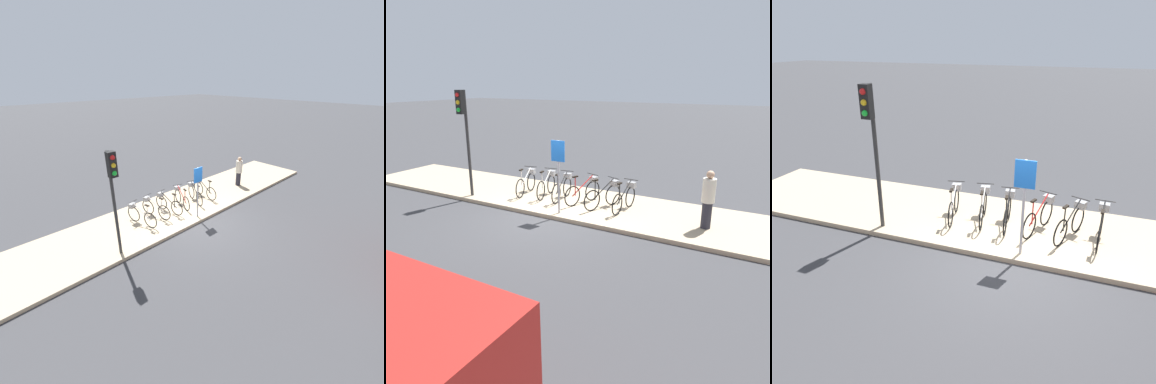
% 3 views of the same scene
% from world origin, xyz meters
% --- Properties ---
extents(ground_plane, '(120.00, 120.00, 0.00)m').
position_xyz_m(ground_plane, '(0.00, 0.00, 0.00)').
color(ground_plane, '#38383A').
extents(sidewalk, '(17.24, 3.14, 0.12)m').
position_xyz_m(sidewalk, '(0.00, 1.57, 0.06)').
color(sidewalk, tan).
rests_on(sidewalk, ground_plane).
extents(parked_bicycle_0, '(0.51, 1.53, 0.96)m').
position_xyz_m(parked_bicycle_0, '(-1.85, 1.46, 0.55)').
color(parked_bicycle_0, black).
rests_on(parked_bicycle_0, sidewalk).
extents(parked_bicycle_1, '(0.49, 1.53, 0.96)m').
position_xyz_m(parked_bicycle_1, '(-1.08, 1.58, 0.55)').
color(parked_bicycle_1, black).
rests_on(parked_bicycle_1, sidewalk).
extents(parked_bicycle_2, '(0.46, 1.54, 0.96)m').
position_xyz_m(parked_bicycle_2, '(-0.43, 1.53, 0.55)').
color(parked_bicycle_2, black).
rests_on(parked_bicycle_2, sidewalk).
extents(parked_bicycle_3, '(0.60, 1.50, 0.96)m').
position_xyz_m(parked_bicycle_3, '(0.39, 1.55, 0.55)').
color(parked_bicycle_3, black).
rests_on(parked_bicycle_3, sidewalk).
extents(parked_bicycle_4, '(0.66, 1.47, 0.96)m').
position_xyz_m(parked_bicycle_4, '(1.14, 1.46, 0.55)').
color(parked_bicycle_4, black).
rests_on(parked_bicycle_4, sidewalk).
extents(parked_bicycle_5, '(0.46, 1.55, 0.96)m').
position_xyz_m(parked_bicycle_5, '(1.80, 1.51, 0.55)').
color(parked_bicycle_5, black).
rests_on(parked_bicycle_5, sidewalk).
extents(pedestrian, '(0.34, 0.34, 1.57)m').
position_xyz_m(pedestrian, '(4.23, 1.24, 0.94)').
color(pedestrian, '#23232D').
rests_on(pedestrian, sidewalk).
extents(traffic_light, '(0.24, 0.40, 3.51)m').
position_xyz_m(traffic_light, '(-3.37, 0.24, 2.64)').
color(traffic_light, '#2D2D2D').
rests_on(traffic_light, sidewalk).
extents(sign_post, '(0.44, 0.07, 2.17)m').
position_xyz_m(sign_post, '(0.20, 0.29, 1.60)').
color(sign_post, '#99999E').
rests_on(sign_post, sidewalk).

